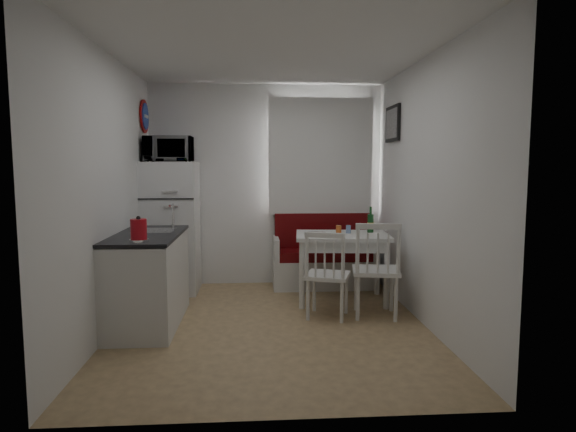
% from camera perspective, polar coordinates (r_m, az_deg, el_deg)
% --- Properties ---
extents(floor, '(3.00, 3.50, 0.02)m').
position_cam_1_polar(floor, '(4.82, -2.00, -12.88)').
color(floor, '#91754D').
rests_on(floor, ground).
extents(ceiling, '(3.00, 3.50, 0.02)m').
position_cam_1_polar(ceiling, '(4.68, -2.13, 18.86)').
color(ceiling, white).
rests_on(ceiling, wall_back).
extents(wall_back, '(3.00, 0.02, 2.60)m').
position_cam_1_polar(wall_back, '(6.31, -2.57, 3.64)').
color(wall_back, white).
rests_on(wall_back, floor).
extents(wall_front, '(3.00, 0.02, 2.60)m').
position_cam_1_polar(wall_front, '(2.82, -0.93, 0.74)').
color(wall_front, white).
rests_on(wall_front, floor).
extents(wall_left, '(0.02, 3.50, 2.60)m').
position_cam_1_polar(wall_left, '(4.76, -20.44, 2.51)').
color(wall_left, white).
rests_on(wall_left, floor).
extents(wall_right, '(0.02, 3.50, 2.60)m').
position_cam_1_polar(wall_right, '(4.85, 15.96, 2.71)').
color(wall_right, white).
rests_on(wall_right, floor).
extents(window, '(1.22, 0.06, 1.47)m').
position_cam_1_polar(window, '(6.33, 3.81, 6.58)').
color(window, silver).
rests_on(window, wall_back).
extents(curtain, '(1.35, 0.02, 1.50)m').
position_cam_1_polar(curtain, '(6.26, 3.90, 7.05)').
color(curtain, white).
rests_on(curtain, wall_back).
extents(kitchen_counter, '(0.62, 1.32, 1.16)m').
position_cam_1_polar(kitchen_counter, '(4.95, -16.20, -7.12)').
color(kitchen_counter, silver).
rests_on(kitchen_counter, floor).
extents(wall_sign, '(0.03, 0.40, 0.40)m').
position_cam_1_polar(wall_sign, '(6.18, -16.58, 11.24)').
color(wall_sign, '#1B3DA6').
rests_on(wall_sign, wall_left).
extents(picture_frame, '(0.04, 0.52, 0.42)m').
position_cam_1_polar(picture_frame, '(5.90, 12.27, 10.64)').
color(picture_frame, black).
rests_on(picture_frame, wall_right).
extents(bench, '(1.31, 0.50, 0.94)m').
position_cam_1_polar(bench, '(6.26, 4.26, -5.53)').
color(bench, silver).
rests_on(bench, floor).
extents(dining_table, '(1.10, 0.82, 0.78)m').
position_cam_1_polar(dining_table, '(5.53, 6.43, -3.02)').
color(dining_table, silver).
rests_on(dining_table, floor).
extents(chair_left, '(0.53, 0.52, 0.48)m').
position_cam_1_polar(chair_left, '(4.87, 4.90, -5.87)').
color(chair_left, silver).
rests_on(chair_left, floor).
extents(chair_right, '(0.53, 0.51, 0.53)m').
position_cam_1_polar(chair_right, '(4.95, 10.67, -5.12)').
color(chair_right, silver).
rests_on(chair_right, floor).
extents(fridge, '(0.64, 0.64, 1.60)m').
position_cam_1_polar(fridge, '(6.09, -13.64, -1.31)').
color(fridge, white).
rests_on(fridge, floor).
extents(microwave, '(0.55, 0.37, 0.31)m').
position_cam_1_polar(microwave, '(6.00, -13.95, 7.70)').
color(microwave, white).
rests_on(microwave, fridge).
extents(kettle, '(0.16, 0.16, 0.22)m').
position_cam_1_polar(kettle, '(4.33, -17.28, -1.56)').
color(kettle, red).
rests_on(kettle, kitchen_counter).
extents(wine_bottle, '(0.08, 0.08, 0.30)m').
position_cam_1_polar(wine_bottle, '(5.67, 9.76, -0.42)').
color(wine_bottle, '#16461E').
rests_on(wine_bottle, dining_table).
extents(drinking_glass_orange, '(0.06, 0.06, 0.10)m').
position_cam_1_polar(drinking_glass_orange, '(5.46, 6.02, -1.66)').
color(drinking_glass_orange, '#CF5E22').
rests_on(drinking_glass_orange, dining_table).
extents(drinking_glass_blue, '(0.06, 0.06, 0.09)m').
position_cam_1_polar(drinking_glass_blue, '(5.58, 7.16, -1.56)').
color(drinking_glass_blue, '#7593C8').
rests_on(drinking_glass_blue, dining_table).
extents(plate, '(0.23, 0.23, 0.02)m').
position_cam_1_polar(plate, '(5.49, 3.32, -2.04)').
color(plate, white).
rests_on(plate, dining_table).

